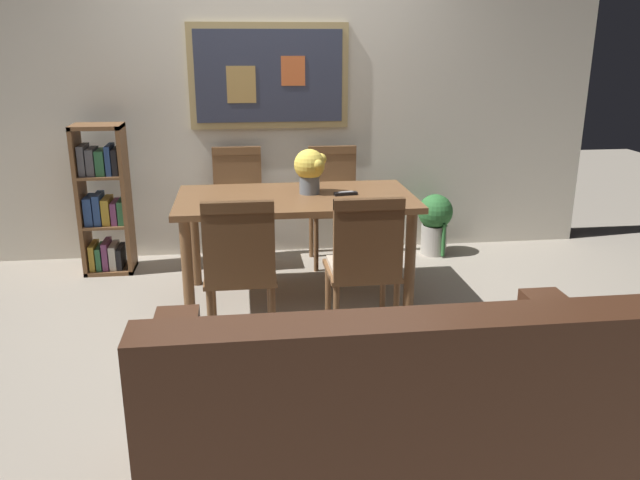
% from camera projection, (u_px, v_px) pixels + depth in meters
% --- Properties ---
extents(ground_plane, '(12.00, 12.00, 0.00)m').
position_uv_depth(ground_plane, '(296.00, 324.00, 3.97)').
color(ground_plane, gray).
extents(wall_back_with_painting, '(5.20, 0.14, 2.60)m').
position_uv_depth(wall_back_with_painting, '(277.00, 93.00, 5.01)').
color(wall_back_with_painting, silver).
rests_on(wall_back_with_painting, ground_plane).
extents(dining_table, '(1.56, 0.83, 0.72)m').
position_uv_depth(dining_table, '(296.00, 210.00, 4.19)').
color(dining_table, brown).
rests_on(dining_table, ground_plane).
extents(dining_chair_near_left, '(0.40, 0.41, 0.91)m').
position_uv_depth(dining_chair_near_left, '(240.00, 263.00, 3.47)').
color(dining_chair_near_left, brown).
rests_on(dining_chair_near_left, ground_plane).
extents(dining_chair_near_right, '(0.40, 0.41, 0.91)m').
position_uv_depth(dining_chair_near_right, '(364.00, 259.00, 3.52)').
color(dining_chair_near_right, brown).
rests_on(dining_chair_near_right, ground_plane).
extents(dining_chair_far_left, '(0.40, 0.41, 0.91)m').
position_uv_depth(dining_chair_far_left, '(238.00, 196.00, 4.94)').
color(dining_chair_far_left, brown).
rests_on(dining_chair_far_left, ground_plane).
extents(dining_chair_far_right, '(0.40, 0.41, 0.91)m').
position_uv_depth(dining_chair_far_right, '(334.00, 195.00, 4.98)').
color(dining_chair_far_right, brown).
rests_on(dining_chair_far_right, ground_plane).
extents(leather_couch, '(1.80, 0.84, 0.84)m').
position_uv_depth(leather_couch, '(383.00, 415.00, 2.46)').
color(leather_couch, '#472819').
rests_on(leather_couch, ground_plane).
extents(bookshelf, '(0.36, 0.28, 1.12)m').
position_uv_depth(bookshelf, '(104.00, 203.00, 4.73)').
color(bookshelf, brown).
rests_on(bookshelf, ground_plane).
extents(potted_ivy, '(0.29, 0.29, 0.51)m').
position_uv_depth(potted_ivy, '(435.00, 221.00, 5.20)').
color(potted_ivy, '#B2ADA3').
rests_on(potted_ivy, ground_plane).
extents(flower_vase, '(0.22, 0.22, 0.30)m').
position_uv_depth(flower_vase, '(310.00, 168.00, 4.18)').
color(flower_vase, slate).
rests_on(flower_vase, dining_table).
extents(tv_remote, '(0.16, 0.07, 0.02)m').
position_uv_depth(tv_remote, '(346.00, 193.00, 4.18)').
color(tv_remote, black).
rests_on(tv_remote, dining_table).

